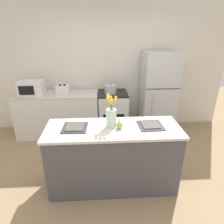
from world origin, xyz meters
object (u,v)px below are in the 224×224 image
plate_setting_right (150,125)px  flower_vase (111,115)px  refrigerator (158,94)px  microwave (32,88)px  pear_figurine (120,125)px  cooking_pot (111,89)px  plate_setting_left (75,127)px  toaster (63,89)px  stove_range (113,113)px

plate_setting_right → flower_vase: bearing=178.1°
refrigerator → microwave: size_ratio=3.61×
pear_figurine → cooking_pot: cooking_pot is taller
refrigerator → plate_setting_right: bearing=-109.0°
plate_setting_left → plate_setting_right: same height
pear_figurine → microwave: microwave is taller
pear_figurine → refrigerator: bearing=59.3°
pear_figurine → toaster: (-1.01, 1.67, 0.01)m
pear_figurine → microwave: 2.29m
pear_figurine → toaster: toaster is taller
toaster → plate_setting_right: bearing=-48.5°
plate_setting_right → toaster: toaster is taller
flower_vase → plate_setting_right: flower_vase is taller
stove_range → flower_vase: 1.69m
microwave → pear_figurine: bearing=-45.3°
plate_setting_left → flower_vase: bearing=2.0°
flower_vase → plate_setting_left: bearing=-178.0°
toaster → stove_range: bearing=-2.1°
pear_figurine → plate_setting_left: pear_figurine is taller
flower_vase → plate_setting_left: size_ratio=1.30×
flower_vase → cooking_pot: size_ratio=1.78×
flower_vase → pear_figurine: (0.11, -0.07, -0.11)m
plate_setting_right → toaster: bearing=131.5°
stove_range → refrigerator: bearing=0.0°
refrigerator → flower_vase: size_ratio=3.94×
plate_setting_right → cooking_pot: (-0.45, 1.55, 0.05)m
plate_setting_left → cooking_pot: bearing=70.3°
plate_setting_right → pear_figurine: bearing=-173.0°
flower_vase → toaster: flower_vase is taller
pear_figurine → cooking_pot: size_ratio=0.56×
pear_figurine → stove_range: bearing=89.4°
stove_range → plate_setting_left: plate_setting_left is taller
plate_setting_right → microwave: 2.57m
stove_range → plate_setting_right: bearing=-75.6°
toaster → microwave: bearing=-176.4°
plate_setting_left → plate_setting_right: size_ratio=1.00×
cooking_pot → pear_figurine: bearing=-88.9°
stove_range → toaster: toaster is taller
flower_vase → plate_setting_right: size_ratio=1.30×
flower_vase → plate_setting_right: bearing=-1.9°
flower_vase → microwave: size_ratio=0.92×
refrigerator → toaster: (-1.97, 0.04, 0.13)m
cooking_pot → plate_setting_left: bearing=-109.7°
flower_vase → stove_range: bearing=85.5°
flower_vase → cooking_pot: bearing=87.2°
pear_figurine → plate_setting_left: 0.59m
refrigerator → microwave: bearing=-180.0°
refrigerator → plate_setting_right: refrigerator is taller
refrigerator → toaster: 1.98m
cooking_pot → plate_setting_right: bearing=-73.7°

